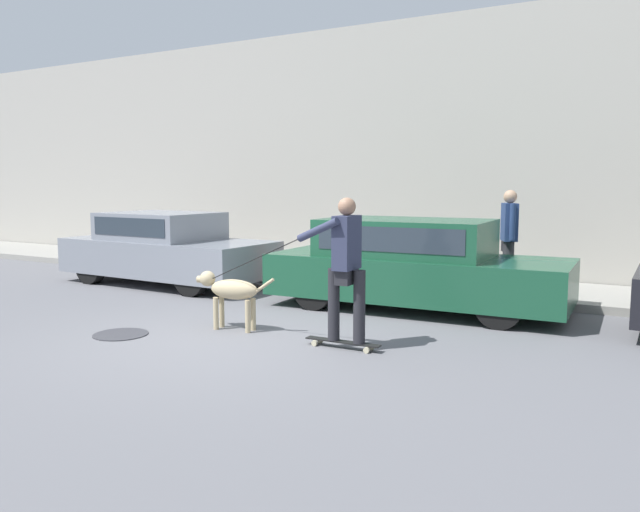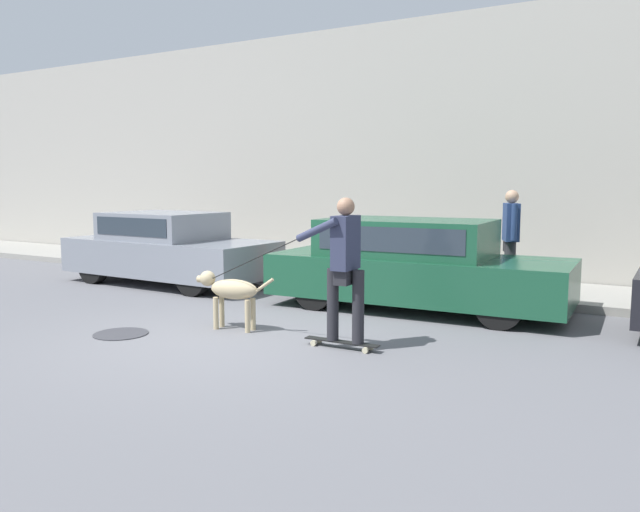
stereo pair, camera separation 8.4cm
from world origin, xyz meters
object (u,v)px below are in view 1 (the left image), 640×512
fire_hydrant (304,267)px  parked_car_0 (166,250)px  skateboarder (346,263)px  dog (230,291)px  pedestrian_with_bag (509,236)px  parked_car_1 (413,266)px

fire_hydrant → parked_car_0: bearing=-165.3°
skateboarder → fire_hydrant: 4.15m
skateboarder → fire_hydrant: skateboarder is taller
parked_car_0 → fire_hydrant: parked_car_0 is taller
dog → fire_hydrant: (-0.73, 3.15, -0.11)m
dog → parked_car_0: bearing=-42.2°
parked_car_0 → pedestrian_with_bag: size_ratio=2.52×
parked_car_1 → skateboarder: bearing=-89.2°
skateboarder → fire_hydrant: (-2.49, 3.27, -0.60)m
parked_car_0 → fire_hydrant: 2.77m
pedestrian_with_bag → dog: bearing=-146.5°
parked_car_1 → dog: parked_car_1 is taller
skateboarder → parked_car_0: bearing=-27.5°
parked_car_1 → fire_hydrant: parked_car_1 is taller
parked_car_1 → fire_hydrant: (-2.36, 0.71, -0.26)m
parked_car_0 → fire_hydrant: (2.67, 0.70, -0.25)m
parked_car_0 → skateboarder: bearing=-24.3°
skateboarder → pedestrian_with_bag: 4.25m
fire_hydrant → pedestrian_with_bag: bearing=14.3°
parked_car_0 → fire_hydrant: bearing=16.8°
parked_car_0 → pedestrian_with_bag: 6.32m
dog → fire_hydrant: bearing=-83.4°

